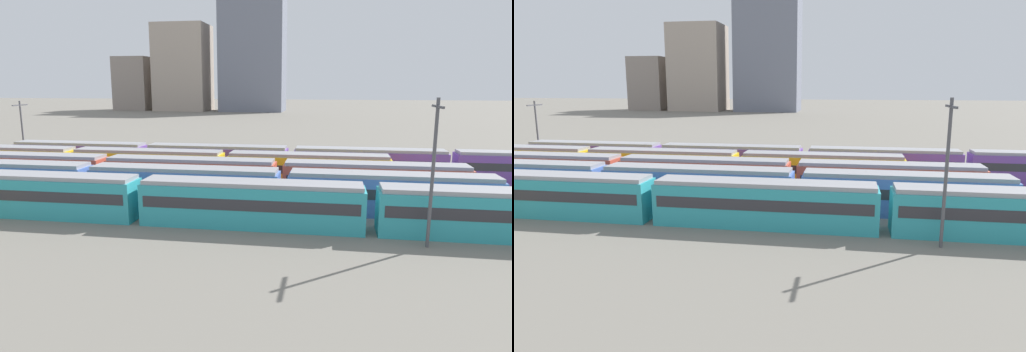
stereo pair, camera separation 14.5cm
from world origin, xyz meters
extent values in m
plane|color=slate|center=(0.00, 10.40, 0.00)|extent=(600.00, 600.00, 0.00)
cube|color=teal|center=(8.86, 0.00, 1.70)|extent=(18.00, 3.00, 3.40)
cube|color=#2D2D33|center=(8.86, 0.00, 2.11)|extent=(17.20, 3.06, 0.90)
cube|color=#939399|center=(8.86, 0.00, 3.57)|extent=(17.60, 2.70, 0.35)
cube|color=teal|center=(27.76, 0.00, 1.70)|extent=(18.00, 3.00, 3.40)
cube|color=#2D2D33|center=(27.76, 0.00, 2.11)|extent=(17.20, 3.06, 0.90)
cube|color=#939399|center=(27.76, 0.00, 3.57)|extent=(17.60, 2.70, 0.35)
cube|color=teal|center=(46.66, 0.00, 1.70)|extent=(18.00, 3.00, 3.40)
cube|color=#2D2D33|center=(46.66, 0.00, 2.11)|extent=(17.20, 3.06, 0.90)
cube|color=#939399|center=(46.66, 0.00, 3.57)|extent=(17.60, 2.70, 0.35)
cube|color=#4C70BC|center=(1.53, 5.20, 1.70)|extent=(18.00, 3.00, 3.40)
cube|color=#2D2D33|center=(1.53, 5.20, 2.11)|extent=(17.20, 3.06, 0.90)
cube|color=#939399|center=(1.53, 5.20, 3.57)|extent=(17.60, 2.70, 0.35)
cube|color=#4C70BC|center=(20.43, 5.20, 1.70)|extent=(18.00, 3.00, 3.40)
cube|color=#2D2D33|center=(20.43, 5.20, 2.11)|extent=(17.20, 3.06, 0.90)
cube|color=#939399|center=(20.43, 5.20, 3.57)|extent=(17.60, 2.70, 0.35)
cube|color=#4C70BC|center=(39.33, 5.20, 1.70)|extent=(18.00, 3.00, 3.40)
cube|color=#2D2D33|center=(39.33, 5.20, 2.11)|extent=(17.20, 3.06, 0.90)
cube|color=#939399|center=(39.33, 5.20, 3.57)|extent=(17.60, 2.70, 0.35)
cube|color=#BC4C38|center=(0.54, 10.40, 1.70)|extent=(18.00, 3.00, 3.40)
cube|color=#2D2D33|center=(0.54, 10.40, 2.11)|extent=(17.20, 3.06, 0.90)
cube|color=#939399|center=(0.54, 10.40, 3.57)|extent=(17.60, 2.70, 0.35)
cube|color=#BC4C38|center=(19.44, 10.40, 1.70)|extent=(18.00, 3.00, 3.40)
cube|color=#2D2D33|center=(19.44, 10.40, 2.11)|extent=(17.20, 3.06, 0.90)
cube|color=#939399|center=(19.44, 10.40, 3.57)|extent=(17.60, 2.70, 0.35)
cube|color=#BC4C38|center=(38.34, 10.40, 1.70)|extent=(18.00, 3.00, 3.40)
cube|color=#2D2D33|center=(38.34, 10.40, 2.11)|extent=(17.20, 3.06, 0.90)
cube|color=#939399|center=(38.34, 10.40, 3.57)|extent=(17.60, 2.70, 0.35)
cube|color=yellow|center=(-6.30, 15.60, 1.70)|extent=(18.00, 3.00, 3.40)
cube|color=#2D2D33|center=(-6.30, 15.60, 2.11)|extent=(17.20, 3.06, 0.90)
cube|color=#939399|center=(-6.30, 15.60, 3.57)|extent=(17.60, 2.70, 0.35)
cube|color=yellow|center=(12.60, 15.60, 1.70)|extent=(18.00, 3.00, 3.40)
cube|color=#2D2D33|center=(12.60, 15.60, 2.11)|extent=(17.20, 3.06, 0.90)
cube|color=#939399|center=(12.60, 15.60, 3.57)|extent=(17.60, 2.70, 0.35)
cube|color=yellow|center=(31.50, 15.60, 1.70)|extent=(18.00, 3.00, 3.40)
cube|color=#2D2D33|center=(31.50, 15.60, 2.11)|extent=(17.20, 3.06, 0.90)
cube|color=#939399|center=(31.50, 15.60, 3.57)|extent=(17.60, 2.70, 0.35)
cube|color=#6B429E|center=(0.79, 20.80, 1.70)|extent=(18.00, 3.00, 3.40)
cube|color=#2D2D33|center=(0.79, 20.80, 2.11)|extent=(17.20, 3.06, 0.90)
cube|color=#939399|center=(0.79, 20.80, 3.57)|extent=(17.60, 2.70, 0.35)
cube|color=#6B429E|center=(19.69, 20.80, 1.70)|extent=(18.00, 3.00, 3.40)
cube|color=#2D2D33|center=(19.69, 20.80, 2.11)|extent=(17.20, 3.06, 0.90)
cube|color=#939399|center=(19.69, 20.80, 3.57)|extent=(17.60, 2.70, 0.35)
cube|color=#6B429E|center=(38.59, 20.80, 1.70)|extent=(18.00, 3.00, 3.40)
cube|color=#2D2D33|center=(38.59, 20.80, 2.11)|extent=(17.20, 3.06, 0.90)
cube|color=#939399|center=(38.59, 20.80, 3.57)|extent=(17.60, 2.70, 0.35)
cylinder|color=#4C4C51|center=(40.94, -2.78, 5.24)|extent=(0.24, 0.24, 10.49)
cube|color=#47474C|center=(40.94, -2.78, 9.89)|extent=(0.16, 3.20, 0.16)
cylinder|color=#4C4C51|center=(-9.73, 23.80, 4.52)|extent=(0.24, 0.24, 9.03)
cube|color=#47474C|center=(-9.73, 23.80, 8.43)|extent=(0.16, 3.20, 0.16)
cube|color=gray|center=(-52.58, 159.07, 11.52)|extent=(14.85, 14.77, 23.03)
cube|color=#A89989|center=(-29.90, 159.07, 18.15)|extent=(22.02, 19.77, 36.29)
cube|color=slate|center=(0.76, 159.07, 22.93)|extent=(26.32, 19.57, 45.86)
camera|label=1|loc=(33.92, -34.98, 11.36)|focal=31.90mm
camera|label=2|loc=(34.07, -34.96, 11.36)|focal=31.90mm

